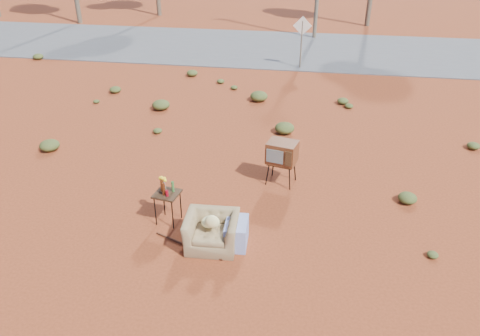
# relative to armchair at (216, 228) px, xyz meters

# --- Properties ---
(ground) EXTENTS (140.00, 140.00, 0.00)m
(ground) POSITION_rel_armchair_xyz_m (-0.38, 0.47, -0.43)
(ground) COLOR brown
(ground) RESTS_ON ground
(highway) EXTENTS (140.00, 7.00, 0.04)m
(highway) POSITION_rel_armchair_xyz_m (-0.38, 15.47, -0.41)
(highway) COLOR #565659
(highway) RESTS_ON ground
(armchair) EXTENTS (1.27, 0.85, 0.93)m
(armchair) POSITION_rel_armchair_xyz_m (0.00, 0.00, 0.00)
(armchair) COLOR olive
(armchair) RESTS_ON ground
(tv_unit) EXTENTS (0.81, 0.71, 1.13)m
(tv_unit) POSITION_rel_armchair_xyz_m (1.10, 2.71, 0.41)
(tv_unit) COLOR black
(tv_unit) RESTS_ON ground
(side_table) EXTENTS (0.59, 0.59, 1.04)m
(side_table) POSITION_rel_armchair_xyz_m (-1.24, 0.68, 0.33)
(side_table) COLOR #352513
(side_table) RESTS_ON ground
(rusty_bar) EXTENTS (1.56, 0.68, 0.04)m
(rusty_bar) POSITION_rel_armchair_xyz_m (-0.56, -0.16, -0.41)
(rusty_bar) COLOR #4C2514
(rusty_bar) RESTS_ON ground
(road_sign) EXTENTS (0.78, 0.06, 2.19)m
(road_sign) POSITION_rel_armchair_xyz_m (1.12, 12.47, 1.07)
(road_sign) COLOR brown
(road_sign) RESTS_ON ground
(scrub_patch) EXTENTS (17.49, 8.07, 0.33)m
(scrub_patch) POSITION_rel_armchair_xyz_m (-1.21, 4.88, -0.29)
(scrub_patch) COLOR #495224
(scrub_patch) RESTS_ON ground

